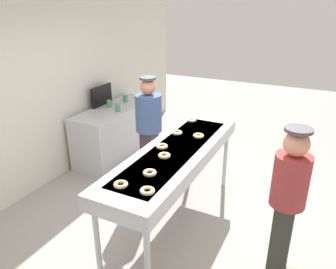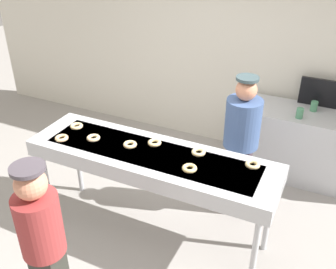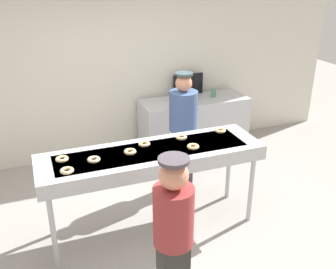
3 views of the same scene
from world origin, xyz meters
name	(u,v)px [view 1 (image 1 of 3)]	position (x,y,z in m)	size (l,w,h in m)	color
ground_plane	(175,222)	(0.00, 0.00, 0.00)	(16.00, 16.00, 0.00)	#9E9993
back_wall	(27,75)	(0.00, 2.22, 1.65)	(8.00, 0.12, 3.30)	silver
fryer_conveyor	(175,156)	(0.00, 0.00, 0.93)	(2.47, 0.70, 1.02)	#B7BABF
plain_donut_0	(199,136)	(0.44, -0.11, 1.04)	(0.13, 0.13, 0.04)	#EDCC82
plain_donut_1	(121,184)	(-0.94, 0.10, 1.04)	(0.13, 0.13, 0.04)	beige
plain_donut_2	(150,173)	(-0.64, -0.03, 1.04)	(0.13, 0.13, 0.04)	beige
plain_donut_3	(162,146)	(-0.04, 0.15, 1.04)	(0.13, 0.13, 0.04)	#EBCB89
plain_donut_4	(147,191)	(-0.93, -0.17, 1.04)	(0.13, 0.13, 0.04)	#F7C78B
plain_donut_5	(164,156)	(-0.24, 0.02, 1.04)	(0.13, 0.13, 0.04)	#F0CD8B
plain_donut_6	(177,133)	(0.42, 0.17, 1.04)	(0.13, 0.13, 0.04)	beige
plain_donut_7	(192,120)	(0.93, 0.19, 1.04)	(0.13, 0.13, 0.04)	#E6C98B
worker_baker	(149,125)	(0.68, 0.74, 0.95)	(0.37, 0.37, 1.64)	#3E2E39
customer_waiting	(288,197)	(-0.25, -1.27, 0.89)	(0.33, 0.33, 1.58)	#2E2F28
prep_counter	(117,131)	(1.31, 1.77, 0.45)	(1.74, 0.63, 0.90)	#B7BABF
paper_cup_0	(118,108)	(1.14, 1.59, 0.96)	(0.08, 0.08, 0.12)	#4C8C66
paper_cup_1	(125,99)	(1.65, 1.78, 0.96)	(0.08, 0.08, 0.12)	#4C8C66
paper_cup_2	(109,104)	(1.26, 1.85, 0.96)	(0.08, 0.08, 0.12)	#4C8C66
menu_display	(102,95)	(1.31, 2.03, 1.07)	(0.52, 0.04, 0.35)	black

